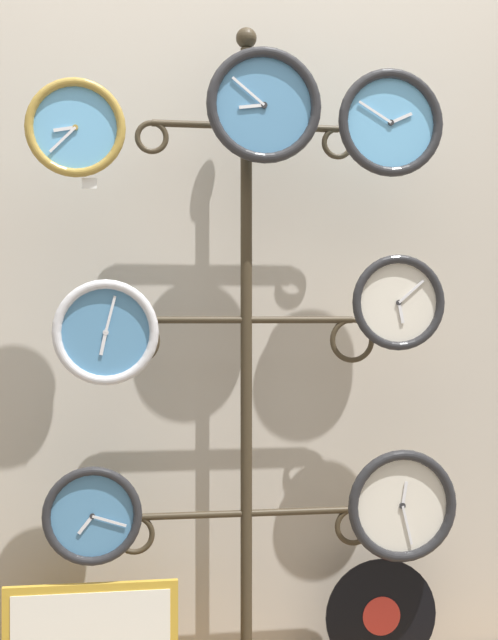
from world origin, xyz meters
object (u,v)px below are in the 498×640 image
(clock_middle_right, at_px, (398,303))
(clock_bottom_right, at_px, (402,505))
(clock_top_center, at_px, (264,106))
(clock_top_right, at_px, (390,123))
(clock_bottom_left, at_px, (92,516))
(vinyl_record, at_px, (381,616))
(clock_top_left, at_px, (75,128))
(display_stand, at_px, (246,499))
(clock_middle_left, at_px, (106,332))

(clock_middle_right, bearing_deg, clock_bottom_right, -50.49)
(clock_top_center, height_order, clock_bottom_right, clock_top_center)
(clock_top_right, bearing_deg, clock_bottom_left, 179.87)
(clock_top_center, height_order, vinyl_record, clock_top_center)
(clock_top_left, height_order, vinyl_record, clock_top_left)
(clock_top_right, bearing_deg, clock_top_center, 178.05)
(display_stand, height_order, clock_top_center, display_stand)
(display_stand, distance_m, clock_middle_left, 0.64)
(clock_middle_right, xyz_separation_m, clock_bottom_left, (-0.86, -0.02, -0.58))
(vinyl_record, bearing_deg, clock_middle_right, -68.81)
(clock_top_right, bearing_deg, clock_middle_right, 33.65)
(clock_top_center, xyz_separation_m, clock_middle_left, (-0.43, -0.02, -0.63))
(display_stand, height_order, vinyl_record, display_stand)
(clock_top_right, distance_m, vinyl_record, 1.43)
(clock_middle_left, xyz_separation_m, clock_bottom_left, (-0.04, 0.01, -0.49))
(clock_middle_right, bearing_deg, display_stand, 169.16)
(clock_bottom_left, height_order, clock_bottom_right, clock_bottom_right)
(clock_bottom_right, bearing_deg, clock_top_center, 179.63)
(display_stand, xyz_separation_m, clock_bottom_left, (-0.43, -0.10, -0.01))
(clock_top_left, distance_m, clock_bottom_right, 1.39)
(clock_middle_right, xyz_separation_m, clock_bottom_right, (0.01, -0.01, -0.58))
(clock_middle_left, relative_size, clock_bottom_right, 0.89)
(clock_top_right, bearing_deg, display_stand, 165.64)
(clock_top_left, height_order, clock_bottom_left, clock_top_left)
(clock_top_left, relative_size, clock_bottom_left, 1.00)
(display_stand, relative_size, clock_top_center, 5.96)
(clock_top_center, xyz_separation_m, clock_bottom_left, (-0.47, -0.01, -1.12))
(clock_top_center, bearing_deg, display_stand, 111.67)
(clock_middle_right, relative_size, vinyl_record, 0.82)
(clock_middle_right, bearing_deg, clock_top_left, -177.94)
(clock_bottom_left, relative_size, vinyl_record, 0.80)
(clock_bottom_left, bearing_deg, clock_top_right, -0.13)
(clock_bottom_left, bearing_deg, display_stand, 12.91)
(display_stand, distance_m, clock_top_center, 1.12)
(display_stand, relative_size, clock_top_left, 7.28)
(display_stand, distance_m, clock_bottom_right, 0.45)
(clock_top_right, relative_size, vinyl_record, 0.92)
(clock_top_center, relative_size, clock_middle_right, 1.19)
(clock_top_left, bearing_deg, clock_top_right, 0.83)
(clock_top_center, xyz_separation_m, clock_top_right, (0.36, -0.01, -0.04))
(clock_top_left, bearing_deg, clock_bottom_right, 1.41)
(vinyl_record, bearing_deg, clock_top_right, -91.58)
(clock_top_right, relative_size, clock_bottom_left, 1.15)
(clock_bottom_left, bearing_deg, clock_bottom_right, 0.51)
(clock_middle_right, relative_size, clock_bottom_left, 1.03)
(clock_top_center, bearing_deg, clock_middle_right, 1.11)
(clock_top_left, xyz_separation_m, vinyl_record, (0.88, 0.10, -1.38))
(display_stand, height_order, clock_top_left, display_stand)
(clock_top_right, height_order, clock_bottom_right, clock_top_right)
(clock_top_left, xyz_separation_m, clock_middle_right, (0.91, 0.03, -0.46))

